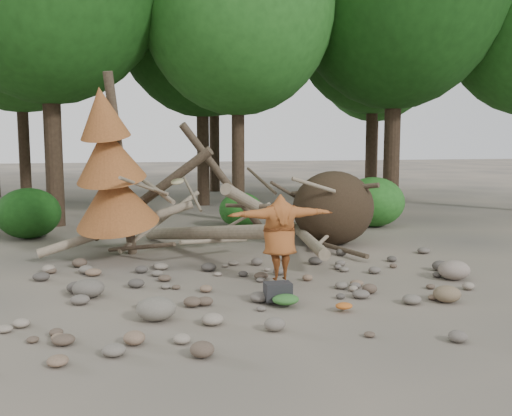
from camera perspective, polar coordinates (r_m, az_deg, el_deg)
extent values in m
plane|color=#514C44|center=(10.71, 2.85, -8.39)|extent=(120.00, 120.00, 0.00)
ellipsoid|color=#332619|center=(15.34, 7.76, 0.01)|extent=(2.20, 1.87, 1.98)
cylinder|color=gray|center=(13.93, -5.34, -2.49)|extent=(2.61, 5.11, 1.08)
cylinder|color=gray|center=(14.71, 1.33, -0.58)|extent=(3.18, 3.71, 1.90)
cylinder|color=brown|center=(14.60, -10.54, 1.22)|extent=(3.08, 1.91, 2.49)
cylinder|color=gray|center=(14.36, 5.13, -3.02)|extent=(1.13, 4.98, 0.43)
cylinder|color=brown|center=(14.97, -3.32, 3.00)|extent=(2.39, 1.03, 2.89)
cylinder|color=gray|center=(14.08, -13.61, -1.94)|extent=(3.71, 0.86, 1.20)
cylinder|color=#4C3F30|center=(13.66, -11.47, -3.86)|extent=(1.52, 1.70, 0.49)
cylinder|color=gray|center=(14.78, -1.11, -0.94)|extent=(1.57, 0.85, 0.69)
cylinder|color=#4C3F30|center=(15.62, 4.24, 0.95)|extent=(1.92, 1.25, 1.10)
cylinder|color=gray|center=(14.28, -6.46, 1.57)|extent=(0.37, 1.42, 0.85)
cylinder|color=#4C3F30|center=(14.32, 7.78, -3.90)|extent=(0.79, 2.54, 0.12)
cylinder|color=gray|center=(13.39, -4.13, -3.30)|extent=(1.78, 1.11, 0.29)
cylinder|color=#4C3F30|center=(13.73, -13.37, 4.14)|extent=(0.67, 1.13, 4.35)
cone|color=brown|center=(13.47, -13.96, 1.08)|extent=(2.06, 2.13, 1.86)
cone|color=brown|center=(13.20, -14.55, 5.30)|extent=(1.71, 1.78, 1.65)
cone|color=brown|center=(13.02, -15.11, 9.23)|extent=(1.23, 1.30, 1.41)
cylinder|color=#38281C|center=(19.60, -19.83, 11.38)|extent=(0.56, 0.56, 8.96)
cylinder|color=#38281C|center=(19.52, -1.81, 9.13)|extent=(0.44, 0.44, 7.14)
ellipsoid|color=#276B21|center=(20.02, -1.86, 19.99)|extent=(6.53, 6.53, 7.51)
cylinder|color=#38281C|center=(22.13, 13.59, 11.68)|extent=(0.60, 0.60, 9.45)
cylinder|color=#38281C|center=(23.71, -22.31, 8.74)|extent=(0.42, 0.42, 7.56)
ellipsoid|color=#276B21|center=(24.20, -22.77, 18.23)|extent=(6.91, 6.91, 7.95)
cylinder|color=#38281C|center=(24.39, -5.36, 10.32)|extent=(0.52, 0.52, 8.54)
cylinder|color=#38281C|center=(26.12, 11.53, 9.52)|extent=(0.50, 0.50, 8.12)
ellipsoid|color=#1F5A1A|center=(26.67, 11.77, 18.77)|extent=(7.42, 7.42, 8.91)
cylinder|color=#38281C|center=(30.84, -4.21, 9.82)|extent=(0.54, 0.54, 8.75)
ellipsoid|color=#276B21|center=(31.41, -4.28, 18.27)|extent=(8.00, 8.00, 10.00)
cylinder|color=#38281C|center=(32.99, 11.76, 8.71)|extent=(0.46, 0.46, 7.84)
ellipsoid|color=#1F5A1A|center=(33.39, 11.94, 15.84)|extent=(7.17, 7.17, 8.60)
ellipsoid|color=#174713|center=(17.44, -21.80, -0.49)|extent=(1.80, 1.80, 1.44)
ellipsoid|color=#1F5A1A|center=(18.23, -1.52, -0.19)|extent=(1.40, 1.40, 1.12)
ellipsoid|color=#276B21|center=(18.77, 11.64, 0.61)|extent=(2.00, 2.00, 1.60)
imported|color=brown|center=(11.09, 2.39, -2.94)|extent=(2.09, 0.60, 1.69)
cylinder|color=#90855B|center=(10.82, -7.86, 2.64)|extent=(0.28, 0.28, 0.13)
cube|color=black|center=(9.96, 2.20, -8.65)|extent=(0.46, 0.31, 0.30)
ellipsoid|color=#2D6126|center=(9.75, 2.98, -9.41)|extent=(0.46, 0.38, 0.17)
ellipsoid|color=#AC551D|center=(9.61, 8.79, -9.93)|extent=(0.29, 0.24, 0.10)
ellipsoid|color=#6B6559|center=(9.19, -9.95, -9.89)|extent=(0.62, 0.56, 0.37)
ellipsoid|color=#746148|center=(10.56, 18.56, -8.15)|extent=(0.49, 0.44, 0.29)
ellipsoid|color=gray|center=(12.24, 19.19, -5.88)|extent=(0.65, 0.58, 0.39)
ellipsoid|color=#5E584F|center=(10.72, -16.42, -7.71)|extent=(0.57, 0.51, 0.34)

